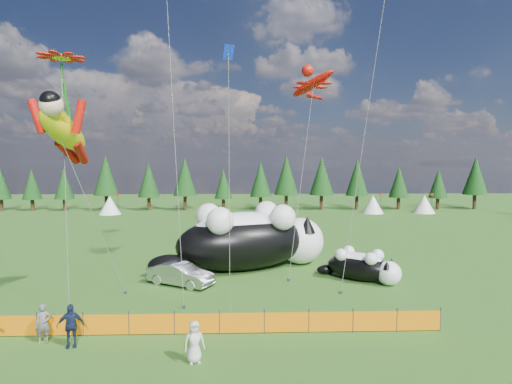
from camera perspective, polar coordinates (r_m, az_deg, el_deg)
The scene contains 14 objects.
ground at distance 21.81m, azimuth -7.47°, elevation -16.34°, with size 160.00×160.00×0.00m, color #12380A.
safety_fence at distance 18.85m, azimuth -8.43°, elevation -18.06°, with size 22.06×0.06×1.10m.
tree_line at distance 65.48m, azimuth -3.65°, elevation 0.90°, with size 90.00×4.00×8.00m, color black, non-canonical shape.
festival_tents at distance 61.32m, azimuth 6.54°, elevation -1.77°, with size 50.00×3.20×2.80m, color white, non-canonical shape.
cat_large at distance 28.96m, azimuth -0.69°, elevation -6.57°, with size 12.68×7.69×4.74m.
cat_small at distance 27.23m, azimuth 14.92°, elevation -10.14°, with size 4.87×4.18×2.06m.
car at distance 25.87m, azimuth -10.74°, elevation -11.44°, with size 1.50×4.29×1.41m, color #B1B1B6.
spectator_a at distance 19.96m, azimuth -28.13°, elevation -16.22°, with size 0.60×0.40×1.66m, color #595A5F.
spectator_c at distance 19.02m, azimuth -24.98°, elevation -16.91°, with size 1.06×0.54×1.81m, color #151F3A.
spectator_e at distance 16.41m, azimuth -8.78°, elevation -20.40°, with size 0.79×0.51×1.61m, color beige.
superhero_kite at distance 22.82m, azimuth -25.80°, elevation 7.87°, with size 4.58×4.79×11.44m.
gecko_kite at distance 34.53m, azimuth 8.05°, elevation 15.03°, with size 6.47×11.52×16.49m.
flower_kite at distance 26.96m, azimuth -26.03°, elevation 16.54°, with size 4.21×7.23×14.80m.
diamond_kite_c at distance 19.52m, azimuth -3.95°, elevation 17.21°, with size 0.96×0.51×13.45m.
Camera 1 is at (2.07, -20.35, 7.58)m, focal length 28.00 mm.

